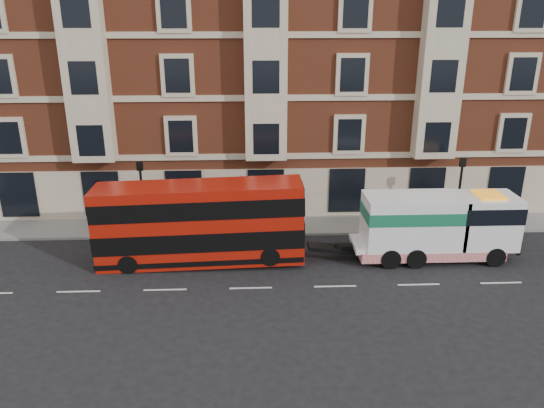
# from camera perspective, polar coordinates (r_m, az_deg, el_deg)

# --- Properties ---
(ground) EXTENTS (120.00, 120.00, 0.00)m
(ground) POSITION_cam_1_polar(r_m,az_deg,el_deg) (25.24, -2.31, -9.03)
(ground) COLOR black
(ground) RESTS_ON ground
(sidewalk) EXTENTS (90.00, 3.00, 0.15)m
(sidewalk) POSITION_cam_1_polar(r_m,az_deg,el_deg) (31.97, -2.36, -2.35)
(sidewalk) COLOR slate
(sidewalk) RESTS_ON ground
(victorian_terrace) EXTENTS (45.00, 12.00, 20.40)m
(victorian_terrace) POSITION_cam_1_polar(r_m,az_deg,el_deg) (37.12, -1.82, 16.68)
(victorian_terrace) COLOR brown
(victorian_terrace) RESTS_ON ground
(lamp_post_west) EXTENTS (0.35, 0.15, 4.35)m
(lamp_post_west) POSITION_cam_1_polar(r_m,az_deg,el_deg) (30.45, -13.79, 1.12)
(lamp_post_west) COLOR black
(lamp_post_west) RESTS_ON sidewalk
(lamp_post_east) EXTENTS (0.35, 0.15, 4.35)m
(lamp_post_east) POSITION_cam_1_polar(r_m,az_deg,el_deg) (32.13, 19.51, 1.53)
(lamp_post_east) COLOR black
(lamp_post_east) RESTS_ON sidewalk
(double_decker_bus) EXTENTS (10.41, 2.39, 4.21)m
(double_decker_bus) POSITION_cam_1_polar(r_m,az_deg,el_deg) (26.97, -7.78, -1.96)
(double_decker_bus) COLOR #AA1509
(double_decker_bus) RESTS_ON ground
(tow_truck) EXTENTS (8.33, 2.46, 3.47)m
(tow_truck) POSITION_cam_1_polar(r_m,az_deg,el_deg) (28.60, 17.08, -2.23)
(tow_truck) COLOR white
(tow_truck) RESTS_ON ground
(pedestrian) EXTENTS (0.69, 0.55, 1.66)m
(pedestrian) POSITION_cam_1_polar(r_m,az_deg,el_deg) (32.31, -13.35, -0.93)
(pedestrian) COLOR #1C2239
(pedestrian) RESTS_ON sidewalk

